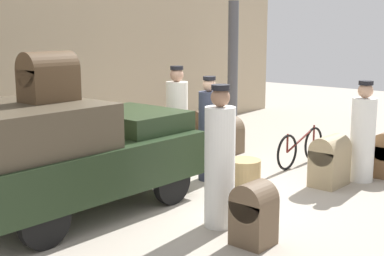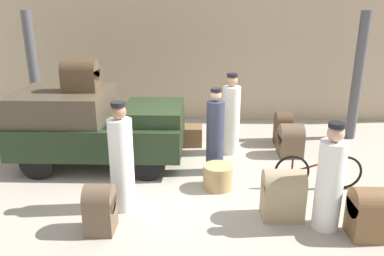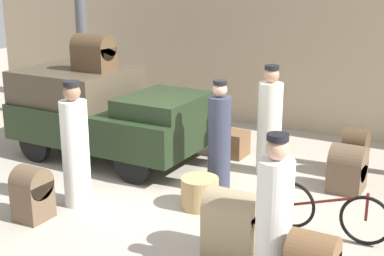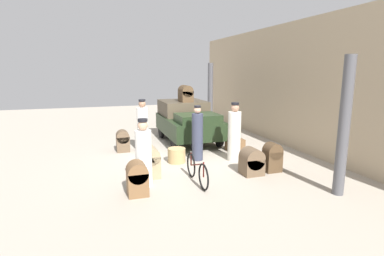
# 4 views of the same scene
# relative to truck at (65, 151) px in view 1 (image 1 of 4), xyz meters

# --- Properties ---
(ground_plane) EXTENTS (30.00, 30.00, 0.00)m
(ground_plane) POSITION_rel_truck_xyz_m (1.87, -0.68, -0.87)
(ground_plane) COLOR #A89E8E
(station_building_facade) EXTENTS (16.00, 0.15, 4.50)m
(station_building_facade) POSITION_rel_truck_xyz_m (1.87, 3.40, 1.38)
(station_building_facade) COLOR tan
(station_building_facade) RESTS_ON ground
(canopy_pillar_right) EXTENTS (0.25, 0.25, 3.14)m
(canopy_pillar_right) POSITION_rel_truck_xyz_m (6.06, 1.74, 0.70)
(canopy_pillar_right) COLOR #4C4C51
(canopy_pillar_right) RESTS_ON ground
(truck) EXTENTS (3.44, 1.89, 1.57)m
(truck) POSITION_rel_truck_xyz_m (0.00, 0.00, 0.00)
(truck) COLOR black
(truck) RESTS_ON ground
(bicycle) EXTENTS (1.60, 0.04, 0.69)m
(bicycle) POSITION_rel_truck_xyz_m (4.40, -1.11, -0.53)
(bicycle) COLOR black
(bicycle) RESTS_ON ground
(wicker_basket) EXTENTS (0.54, 0.54, 0.45)m
(wicker_basket) POSITION_rel_truck_xyz_m (2.57, -1.14, -0.64)
(wicker_basket) COLOR tan
(wicker_basket) RESTS_ON ground
(porter_carrying_trunk) EXTENTS (0.35, 0.35, 1.74)m
(porter_carrying_trunk) POSITION_rel_truck_xyz_m (2.53, -0.45, -0.06)
(porter_carrying_trunk) COLOR #33384C
(porter_carrying_trunk) RESTS_ON ground
(porter_with_bicycle) EXTENTS (0.40, 0.40, 1.67)m
(porter_with_bicycle) POSITION_rel_truck_xyz_m (4.16, -2.40, -0.11)
(porter_with_bicycle) COLOR white
(porter_with_bicycle) RESTS_ON ground
(porter_standing_middle) EXTENTS (0.40, 0.40, 1.83)m
(porter_standing_middle) POSITION_rel_truck_xyz_m (2.91, 0.63, -0.03)
(porter_standing_middle) COLOR silver
(porter_standing_middle) RESTS_ON ground
(conductor_in_dark_uniform) EXTENTS (0.39, 0.39, 1.83)m
(conductor_in_dark_uniform) POSITION_rel_truck_xyz_m (0.97, -1.92, -0.03)
(conductor_in_dark_uniform) COLOR white
(conductor_in_dark_uniform) RESTS_ON ground
(suitcase_small_leather) EXTENTS (0.64, 0.44, 0.82)m
(suitcase_small_leather) POSITION_rel_truck_xyz_m (3.55, -2.13, -0.44)
(suitcase_small_leather) COLOR #9E8966
(suitcase_small_leather) RESTS_ON ground
(trunk_umber_medium) EXTENTS (0.41, 0.44, 0.76)m
(trunk_umber_medium) POSITION_rel_truck_xyz_m (0.76, -2.60, -0.48)
(trunk_umber_medium) COLOR brown
(trunk_umber_medium) RESTS_ON ground
(trunk_wicker_pale) EXTENTS (0.37, 0.46, 0.82)m
(trunk_wicker_pale) POSITION_rel_truck_xyz_m (4.22, 1.18, -0.44)
(trunk_wicker_pale) COLOR #4C3823
(trunk_wicker_pale) RESTS_ON ground
(suitcase_tan_flat) EXTENTS (0.62, 0.50, 0.45)m
(suitcase_tan_flat) POSITION_rel_truck_xyz_m (1.96, 1.14, -0.64)
(suitcase_tan_flat) COLOR brown
(suitcase_tan_flat) RESTS_ON ground
(trunk_barrel_dark) EXTENTS (0.51, 0.55, 0.74)m
(trunk_barrel_dark) POSITION_rel_truck_xyz_m (4.26, 0.52, -0.51)
(trunk_barrel_dark) COLOR brown
(trunk_barrel_dark) RESTS_ON ground
(trunk_on_truck_roof) EXTENTS (0.69, 0.45, 0.65)m
(trunk_on_truck_roof) POSITION_rel_truck_xyz_m (-0.21, 0.00, 1.03)
(trunk_on_truck_roof) COLOR #4C3823
(trunk_on_truck_roof) RESTS_ON truck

